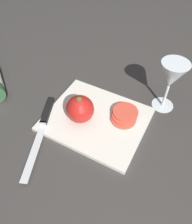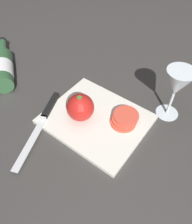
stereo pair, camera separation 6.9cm
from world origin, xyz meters
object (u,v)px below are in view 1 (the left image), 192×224
(whole_tomato, at_px, (80,109))
(tomato_slice_stack_near, at_px, (124,115))
(knife, at_px, (45,119))
(wine_glass, at_px, (172,77))

(whole_tomato, distance_m, tomato_slice_stack_near, 0.15)
(whole_tomato, height_order, knife, whole_tomato)
(knife, bearing_deg, wine_glass, 107.94)
(whole_tomato, relative_size, tomato_slice_stack_near, 0.88)
(whole_tomato, bearing_deg, wine_glass, -137.74)
(wine_glass, height_order, tomato_slice_stack_near, wine_glass)
(wine_glass, distance_m, whole_tomato, 0.30)
(knife, distance_m, tomato_slice_stack_near, 0.26)
(whole_tomato, bearing_deg, knife, 32.35)
(wine_glass, relative_size, knife, 0.62)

